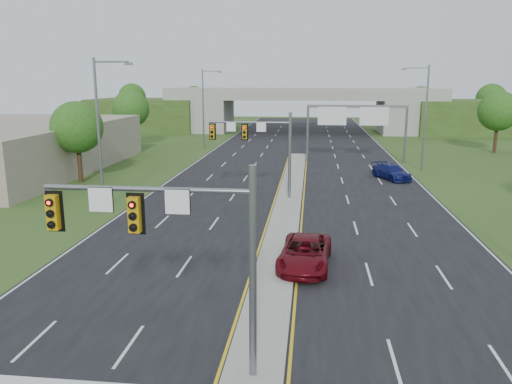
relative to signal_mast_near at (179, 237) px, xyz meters
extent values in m
plane|color=#324719|center=(2.26, 0.07, -4.73)|extent=(240.00, 240.00, 0.00)
cube|color=black|center=(2.26, 35.07, -4.72)|extent=(24.00, 160.00, 0.02)
cube|color=gray|center=(2.26, 23.07, -4.63)|extent=(2.00, 54.00, 0.16)
cube|color=gold|center=(1.11, 23.07, -4.70)|extent=(0.12, 54.00, 0.01)
cube|color=gold|center=(3.41, 23.07, -4.70)|extent=(0.12, 54.00, 0.01)
cube|color=silver|center=(-9.54, 35.07, -4.70)|extent=(0.12, 160.00, 0.01)
cube|color=silver|center=(14.06, 35.07, -4.70)|extent=(0.12, 160.00, 0.01)
cube|color=silver|center=(-4.24, -0.93, -4.70)|extent=(10.50, 0.50, 0.01)
cylinder|color=slate|center=(2.26, 0.07, -1.23)|extent=(0.24, 0.24, 7.00)
cylinder|color=slate|center=(-0.99, 0.07, 1.47)|extent=(6.50, 0.16, 0.16)
cube|color=#C08E0C|center=(-1.31, -0.18, 0.72)|extent=(0.35, 0.25, 1.10)
cube|color=#C08E0C|center=(-3.91, -0.18, 0.72)|extent=(0.35, 0.25, 1.10)
cube|color=black|center=(-1.31, -0.04, 0.72)|extent=(0.55, 0.04, 1.30)
cube|color=black|center=(-3.91, -0.04, 0.72)|extent=(0.55, 0.04, 1.30)
sphere|color=#FF0C05|center=(-1.31, -0.31, 1.07)|extent=(0.20, 0.20, 0.20)
sphere|color=#FF0C05|center=(-3.91, -0.31, 1.07)|extent=(0.20, 0.20, 0.20)
cube|color=white|center=(-2.42, -0.03, 1.12)|extent=(0.75, 0.04, 0.75)
cube|color=white|center=(-0.01, -0.03, 1.12)|extent=(0.75, 0.04, 0.75)
cylinder|color=slate|center=(2.26, 25.07, -1.23)|extent=(0.24, 0.24, 7.00)
cylinder|color=slate|center=(-0.99, 25.07, 1.47)|extent=(6.50, 0.16, 0.16)
cube|color=#C08E0C|center=(-1.31, 24.82, 0.72)|extent=(0.35, 0.25, 1.10)
cube|color=#C08E0C|center=(-3.91, 24.82, 0.72)|extent=(0.35, 0.25, 1.10)
cube|color=black|center=(-1.31, 24.96, 0.72)|extent=(0.55, 0.04, 1.30)
cube|color=black|center=(-3.91, 24.96, 0.72)|extent=(0.55, 0.04, 1.30)
sphere|color=#FF0C05|center=(-1.31, 24.69, 1.07)|extent=(0.20, 0.20, 0.20)
sphere|color=#FF0C05|center=(-3.91, 24.69, 1.07)|extent=(0.20, 0.20, 0.20)
cube|color=white|center=(-2.42, 24.97, 1.12)|extent=(0.75, 0.04, 0.75)
cube|color=white|center=(-0.01, 24.97, 1.12)|extent=(0.75, 0.04, 0.75)
cylinder|color=slate|center=(3.46, 45.07, -1.43)|extent=(0.28, 0.28, 6.60)
cylinder|color=slate|center=(14.76, 45.07, -1.43)|extent=(0.28, 0.28, 6.60)
cube|color=slate|center=(9.11, 45.07, 1.77)|extent=(11.50, 0.35, 0.35)
cube|color=#0C561B|center=(6.26, 44.87, 0.67)|extent=(3.20, 0.08, 2.00)
cube|color=#0C561B|center=(11.06, 44.87, 0.67)|extent=(3.20, 0.08, 2.00)
cube|color=silver|center=(6.26, 44.82, 0.67)|extent=(3.30, 0.03, 2.10)
cube|color=silver|center=(11.06, 44.82, 0.67)|extent=(3.30, 0.03, 2.10)
cube|color=gray|center=(-14.74, 80.07, -1.73)|extent=(6.00, 12.00, 6.00)
cube|color=gray|center=(19.26, 80.07, -1.73)|extent=(6.00, 12.00, 6.00)
cube|color=#324719|center=(-27.74, 80.07, -1.73)|extent=(20.00, 14.00, 6.00)
cube|color=#324719|center=(32.26, 80.07, -1.73)|extent=(20.00, 14.00, 6.00)
cube|color=gray|center=(2.26, 80.07, 1.87)|extent=(50.00, 12.00, 1.20)
cube|color=gray|center=(2.26, 74.27, 2.92)|extent=(50.00, 0.40, 0.90)
cube|color=gray|center=(2.26, 85.87, 2.92)|extent=(50.00, 0.40, 0.90)
cylinder|color=slate|center=(-11.24, 20.07, 0.77)|extent=(0.20, 0.20, 11.00)
cylinder|color=slate|center=(-9.99, 20.07, 5.97)|extent=(2.50, 0.12, 0.12)
cube|color=slate|center=(-8.74, 20.07, 5.82)|extent=(0.50, 0.25, 0.18)
cylinder|color=slate|center=(-11.24, 55.07, 0.77)|extent=(0.20, 0.20, 11.00)
cylinder|color=slate|center=(-9.99, 55.07, 5.97)|extent=(2.50, 0.12, 0.12)
cube|color=slate|center=(-8.74, 55.07, 5.82)|extent=(0.50, 0.25, 0.18)
cylinder|color=slate|center=(15.76, 40.07, 0.77)|extent=(0.20, 0.20, 11.00)
cylinder|color=slate|center=(14.51, 40.07, 5.97)|extent=(2.50, 0.12, 0.12)
cube|color=slate|center=(13.26, 40.07, 5.82)|extent=(0.50, 0.25, 0.18)
cylinder|color=#382316|center=(-17.74, 30.07, -2.73)|extent=(0.44, 0.44, 4.00)
sphere|color=#1E4E14|center=(-17.74, 30.07, 0.47)|extent=(4.80, 4.80, 4.80)
cylinder|color=#382316|center=(-21.74, 55.07, -2.60)|extent=(0.44, 0.44, 4.25)
sphere|color=#1E4E14|center=(-21.74, 55.07, 0.80)|extent=(5.20, 5.20, 5.20)
cylinder|color=#382316|center=(28.26, 55.07, -2.60)|extent=(0.44, 0.44, 4.25)
sphere|color=#1E4E14|center=(28.26, 55.07, 0.80)|extent=(5.20, 5.20, 5.20)
cylinder|color=#382316|center=(-35.74, 94.07, -2.48)|extent=(0.44, 0.44, 4.50)
sphere|color=#1E4E14|center=(-35.74, 94.07, 1.12)|extent=(6.00, 6.00, 6.00)
cylinder|color=#382316|center=(-21.74, 94.07, -2.60)|extent=(0.44, 0.44, 4.25)
sphere|color=#1E4E14|center=(-21.74, 94.07, 0.80)|extent=(5.60, 5.60, 5.60)
cylinder|color=#382316|center=(26.26, 94.07, -2.60)|extent=(0.44, 0.44, 4.25)
sphere|color=#1E4E14|center=(26.26, 94.07, 0.80)|extent=(5.60, 5.60, 5.60)
cylinder|color=#382316|center=(40.26, 94.07, -2.48)|extent=(0.44, 0.44, 4.50)
sphere|color=#1E4E14|center=(40.26, 94.07, 1.12)|extent=(6.00, 6.00, 6.00)
cube|color=gray|center=(-27.74, 35.07, -2.23)|extent=(18.00, 30.00, 5.00)
imported|color=#5B0911|center=(3.76, 10.19, -3.95)|extent=(2.93, 5.60, 1.50)
imported|color=#0E1355|center=(11.78, 34.78, -3.99)|extent=(3.82, 5.28, 1.42)
camera|label=1|loc=(3.97, -14.23, 4.69)|focal=35.00mm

